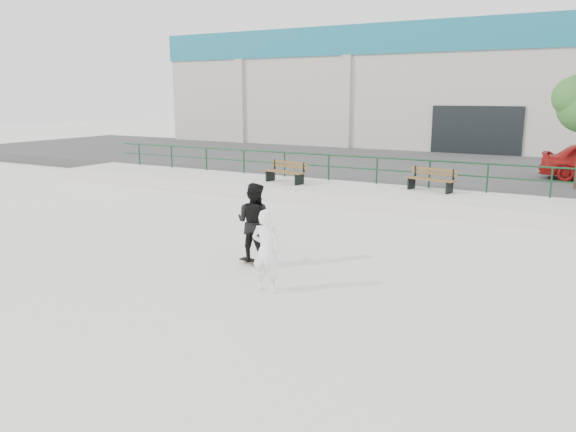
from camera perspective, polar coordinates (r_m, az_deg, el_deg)
The scene contains 10 objects.
ground at distance 11.77m, azimuth -5.14°, elevation -6.70°, with size 120.00×120.00×0.00m, color silver.
ledge at distance 20.03m, azimuth 10.32°, elevation 1.79°, with size 30.00×3.00×0.50m, color beige.
parking_strip at distance 28.12m, azimuth 16.01°, elevation 4.48°, with size 60.00×14.00×0.50m, color #3B3B3B.
railing at distance 21.10m, azimuth 11.58°, elevation 5.00°, with size 28.00×0.06×1.03m.
commercial_building at distance 41.65m, azimuth 20.98°, elevation 12.49°, with size 44.20×16.33×8.00m.
bench_left at distance 21.54m, azimuth -0.24°, elevation 4.48°, with size 1.85×0.87×0.82m.
bench_right at distance 20.30m, azimuth 14.34°, elevation 3.60°, with size 1.81×0.86×0.80m.
skateboard at distance 12.90m, azimuth -3.40°, elevation -4.63°, with size 0.80×0.29×0.09m.
standing_skater at distance 12.66m, azimuth -3.45°, elevation -0.63°, with size 0.88×0.68×1.80m, color black.
seated_skater at distance 10.96m, azimuth -2.22°, elevation -3.55°, with size 0.61×0.40×1.66m, color white.
Camera 1 is at (6.32, -9.17, 3.81)m, focal length 35.00 mm.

